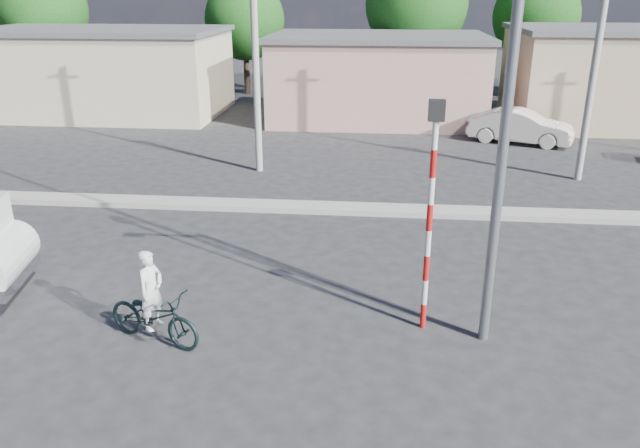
# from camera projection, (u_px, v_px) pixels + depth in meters

# --- Properties ---
(ground_plane) EXTENTS (120.00, 120.00, 0.00)m
(ground_plane) POSITION_uv_depth(u_px,v_px,m) (242.00, 361.00, 10.90)
(ground_plane) COLOR #28272A
(ground_plane) RESTS_ON ground
(median) EXTENTS (40.00, 0.80, 0.16)m
(median) POSITION_uv_depth(u_px,v_px,m) (301.00, 207.00, 18.32)
(median) COLOR #99968E
(median) RESTS_ON ground
(bicycle) EXTENTS (2.11, 1.36, 1.05)m
(bicycle) POSITION_uv_depth(u_px,v_px,m) (154.00, 316.00, 11.34)
(bicycle) COLOR black
(bicycle) RESTS_ON ground
(cyclist) EXTENTS (0.53, 0.64, 1.51)m
(cyclist) POSITION_uv_depth(u_px,v_px,m) (153.00, 305.00, 11.26)
(cyclist) COLOR white
(cyclist) RESTS_ON ground
(car_cream) EXTENTS (4.47, 2.85, 1.39)m
(car_cream) POSITION_uv_depth(u_px,v_px,m) (520.00, 127.00, 25.96)
(car_cream) COLOR silver
(car_cream) RESTS_ON ground
(traffic_pole) EXTENTS (0.28, 0.18, 4.36)m
(traffic_pole) POSITION_uv_depth(u_px,v_px,m) (431.00, 199.00, 11.08)
(traffic_pole) COLOR red
(traffic_pole) RESTS_ON ground
(streetlight) EXTENTS (2.34, 0.22, 9.00)m
(streetlight) POSITION_uv_depth(u_px,v_px,m) (501.00, 66.00, 9.88)
(streetlight) COLOR slate
(streetlight) RESTS_ON ground
(building_row) EXTENTS (37.80, 7.30, 4.44)m
(building_row) POSITION_uv_depth(u_px,v_px,m) (359.00, 74.00, 30.51)
(building_row) COLOR beige
(building_row) RESTS_ON ground
(tree_row) EXTENTS (51.24, 7.43, 8.42)m
(tree_row) POSITION_uv_depth(u_px,v_px,m) (478.00, 10.00, 35.00)
(tree_row) COLOR #38281E
(tree_row) RESTS_ON ground
(utility_poles) EXTENTS (35.40, 0.24, 8.00)m
(utility_poles) POSITION_uv_depth(u_px,v_px,m) (414.00, 55.00, 20.32)
(utility_poles) COLOR #99968E
(utility_poles) RESTS_ON ground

